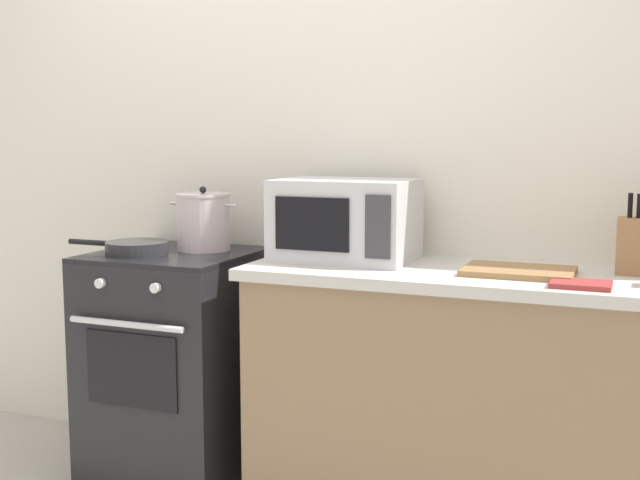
{
  "coord_description": "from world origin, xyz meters",
  "views": [
    {
      "loc": [
        1.39,
        -2.13,
        1.38
      ],
      "look_at": [
        0.28,
        0.6,
        1.0
      ],
      "focal_mm": 45.49,
      "sensor_mm": 36.0,
      "label": 1
    }
  ],
  "objects_px": {
    "frying_pan": "(135,248)",
    "cutting_board": "(519,271)",
    "stock_pot": "(203,222)",
    "microwave": "(346,220)",
    "stove": "(176,365)",
    "oven_mitt": "(581,284)",
    "knife_block": "(637,245)"
  },
  "relations": [
    {
      "from": "stock_pot",
      "to": "oven_mitt",
      "type": "bearing_deg",
      "value": -9.89
    },
    {
      "from": "frying_pan",
      "to": "cutting_board",
      "type": "height_order",
      "value": "frying_pan"
    },
    {
      "from": "stove",
      "to": "frying_pan",
      "type": "relative_size",
      "value": 2.07
    },
    {
      "from": "frying_pan",
      "to": "oven_mitt",
      "type": "height_order",
      "value": "frying_pan"
    },
    {
      "from": "stock_pot",
      "to": "cutting_board",
      "type": "distance_m",
      "value": 1.27
    },
    {
      "from": "stove",
      "to": "microwave",
      "type": "height_order",
      "value": "microwave"
    },
    {
      "from": "stock_pot",
      "to": "knife_block",
      "type": "distance_m",
      "value": 1.63
    },
    {
      "from": "microwave",
      "to": "oven_mitt",
      "type": "bearing_deg",
      "value": -15.48
    },
    {
      "from": "microwave",
      "to": "stock_pot",
      "type": "bearing_deg",
      "value": 178.19
    },
    {
      "from": "stock_pot",
      "to": "microwave",
      "type": "xyz_separation_m",
      "value": [
        0.62,
        -0.02,
        0.03
      ]
    },
    {
      "from": "stove",
      "to": "oven_mitt",
      "type": "xyz_separation_m",
      "value": [
        1.56,
        -0.16,
        0.47
      ]
    },
    {
      "from": "stove",
      "to": "frying_pan",
      "type": "bearing_deg",
      "value": -138.58
    },
    {
      "from": "frying_pan",
      "to": "oven_mitt",
      "type": "bearing_deg",
      "value": -2.12
    },
    {
      "from": "cutting_board",
      "to": "knife_block",
      "type": "bearing_deg",
      "value": 21.02
    },
    {
      "from": "stock_pot",
      "to": "frying_pan",
      "type": "relative_size",
      "value": 0.68
    },
    {
      "from": "knife_block",
      "to": "oven_mitt",
      "type": "bearing_deg",
      "value": -116.99
    },
    {
      "from": "stove",
      "to": "cutting_board",
      "type": "bearing_deg",
      "value": 0.05
    },
    {
      "from": "microwave",
      "to": "cutting_board",
      "type": "relative_size",
      "value": 1.39
    },
    {
      "from": "stove",
      "to": "microwave",
      "type": "bearing_deg",
      "value": 6.45
    },
    {
      "from": "frying_pan",
      "to": "knife_block",
      "type": "xyz_separation_m",
      "value": [
        1.82,
        0.24,
        0.07
      ]
    },
    {
      "from": "stock_pot",
      "to": "cutting_board",
      "type": "bearing_deg",
      "value": -4.41
    },
    {
      "from": "frying_pan",
      "to": "oven_mitt",
      "type": "xyz_separation_m",
      "value": [
        1.67,
        -0.06,
        -0.02
      ]
    },
    {
      "from": "stove",
      "to": "knife_block",
      "type": "relative_size",
      "value": 3.32
    },
    {
      "from": "frying_pan",
      "to": "microwave",
      "type": "xyz_separation_m",
      "value": [
        0.81,
        0.18,
        0.12
      ]
    },
    {
      "from": "stove",
      "to": "stock_pot",
      "type": "relative_size",
      "value": 3.04
    },
    {
      "from": "stove",
      "to": "cutting_board",
      "type": "relative_size",
      "value": 2.56
    },
    {
      "from": "stove",
      "to": "cutting_board",
      "type": "height_order",
      "value": "cutting_board"
    },
    {
      "from": "stove",
      "to": "frying_pan",
      "type": "distance_m",
      "value": 0.51
    },
    {
      "from": "frying_pan",
      "to": "knife_block",
      "type": "bearing_deg",
      "value": 7.45
    },
    {
      "from": "stock_pot",
      "to": "microwave",
      "type": "height_order",
      "value": "microwave"
    },
    {
      "from": "stock_pot",
      "to": "microwave",
      "type": "distance_m",
      "value": 0.62
    },
    {
      "from": "stove",
      "to": "frying_pan",
      "type": "xyz_separation_m",
      "value": [
        -0.11,
        -0.1,
        0.48
      ]
    }
  ]
}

